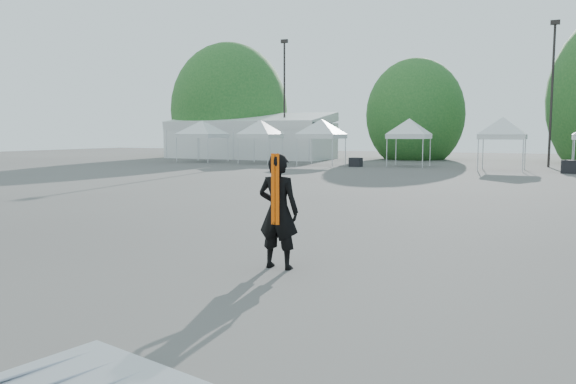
% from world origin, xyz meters
% --- Properties ---
extents(ground, '(120.00, 120.00, 0.00)m').
position_xyz_m(ground, '(0.00, 0.00, 0.00)').
color(ground, '#474442').
rests_on(ground, ground).
extents(marquee, '(15.00, 6.25, 4.23)m').
position_xyz_m(marquee, '(-22.00, 35.00, 1.97)').
color(marquee, silver).
rests_on(marquee, ground).
extents(light_pole_west, '(0.60, 0.25, 10.30)m').
position_xyz_m(light_pole_west, '(-18.00, 34.00, 5.77)').
color(light_pole_west, black).
rests_on(light_pole_west, ground).
extents(light_pole_east, '(0.60, 0.25, 9.80)m').
position_xyz_m(light_pole_east, '(3.00, 32.00, 5.52)').
color(light_pole_east, black).
rests_on(light_pole_east, ground).
extents(tree_far_w, '(4.80, 4.80, 7.30)m').
position_xyz_m(tree_far_w, '(-26.00, 38.00, 4.54)').
color(tree_far_w, '#382314').
rests_on(tree_far_w, ground).
extents(tree_mid_w, '(4.16, 4.16, 6.33)m').
position_xyz_m(tree_mid_w, '(-8.00, 40.00, 3.93)').
color(tree_mid_w, '#382314').
rests_on(tree_mid_w, ground).
extents(tent_a, '(4.48, 4.48, 3.88)m').
position_xyz_m(tent_a, '(-22.41, 27.89, 3.06)').
color(tent_a, silver).
rests_on(tent_a, ground).
extents(tent_b, '(3.86, 3.86, 3.88)m').
position_xyz_m(tent_b, '(-17.07, 27.86, 3.06)').
color(tent_b, silver).
rests_on(tent_b, ground).
extents(tent_c, '(4.08, 4.08, 3.88)m').
position_xyz_m(tent_c, '(-11.80, 27.30, 3.06)').
color(tent_c, silver).
rests_on(tent_c, ground).
extents(tent_d, '(3.76, 3.76, 3.88)m').
position_xyz_m(tent_d, '(-5.83, 28.72, 3.06)').
color(tent_d, silver).
rests_on(tent_d, ground).
extents(tent_e, '(3.89, 3.89, 3.88)m').
position_xyz_m(tent_e, '(0.38, 27.22, 3.06)').
color(tent_e, silver).
rests_on(tent_e, ground).
extents(man, '(0.73, 0.49, 1.98)m').
position_xyz_m(man, '(-0.85, -1.73, 0.99)').
color(man, black).
rests_on(man, ground).
extents(crate_west, '(0.85, 0.69, 0.63)m').
position_xyz_m(crate_west, '(-9.05, 26.80, 0.31)').
color(crate_west, black).
rests_on(crate_west, ground).
extents(crate_mid, '(1.15, 1.00, 0.77)m').
position_xyz_m(crate_mid, '(4.28, 25.89, 0.38)').
color(crate_mid, black).
rests_on(crate_mid, ground).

